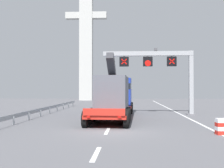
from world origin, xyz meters
name	(u,v)px	position (x,y,z in m)	size (l,w,h in m)	color
ground	(111,131)	(0.00, 0.00, 0.00)	(112.00, 112.00, 0.00)	#5B5B60
lane_markings	(118,109)	(-0.26, 18.27, 0.01)	(0.20, 51.13, 0.01)	silver
edge_line_right	(180,114)	(6.20, 12.00, 0.01)	(0.20, 63.00, 0.01)	silver
overhead_lane_gantry	(161,65)	(4.28, 11.61, 4.96)	(9.16, 0.90, 6.60)	#9EA0A5
heavy_haul_truck_red	(115,95)	(-0.17, 8.86, 1.99)	(3.54, 14.15, 5.30)	red
guardrail_left	(49,108)	(-7.11, 11.98, 0.56)	(0.13, 27.96, 0.76)	#999EA3
bridge_pylon_distant	(86,30)	(-8.20, 45.47, 15.37)	(9.00, 2.00, 29.97)	#B7B7B2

